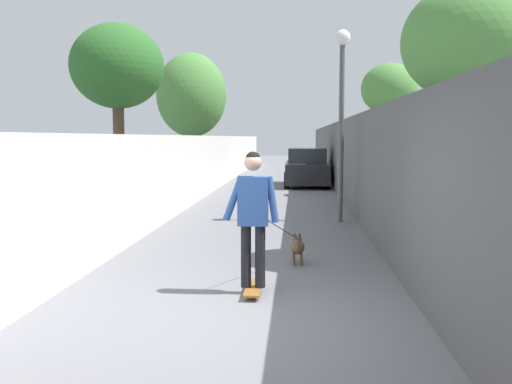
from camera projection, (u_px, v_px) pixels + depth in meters
ground_plane at (274, 192)px, 19.84m from camera, size 80.00×80.00×0.00m
wall_left at (198, 167)px, 17.92m from camera, size 48.00×0.30×2.03m
fence_right at (346, 160)px, 17.55m from camera, size 48.00×0.30×2.53m
tree_left_near at (191, 95)px, 24.70m from camera, size 3.13×3.13×5.73m
tree_left_mid at (117, 68)px, 13.28m from camera, size 2.24×2.24×4.70m
tree_right_far at (389, 90)px, 18.21m from camera, size 1.84×1.84×4.42m
tree_right_distant at (467, 44)px, 8.34m from camera, size 1.98×1.98×4.31m
lamp_post at (342, 92)px, 12.68m from camera, size 0.36×0.36×4.42m
skateboard at (253, 288)px, 7.01m from camera, size 0.80×0.22×0.08m
person_skateboarder at (253, 209)px, 6.91m from camera, size 0.23×0.71×1.72m
dog at (297, 246)px, 8.66m from camera, size 2.04×0.69×1.06m
car_near at (307, 168)px, 22.50m from camera, size 4.03×1.80×1.54m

